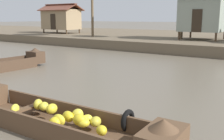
% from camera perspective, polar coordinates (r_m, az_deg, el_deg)
% --- Properties ---
extents(ground_plane, '(300.00, 300.00, 0.00)m').
position_cam_1_polar(ground_plane, '(10.62, 1.46, -3.28)').
color(ground_plane, '#665B4C').
extents(banana_boat, '(6.19, 2.02, 0.86)m').
position_cam_1_polar(banana_boat, '(6.57, -12.14, -10.09)').
color(banana_boat, brown).
rests_on(banana_boat, ground).
extents(cargo_boat_upstream, '(1.25, 4.57, 0.98)m').
position_cam_1_polar(cargo_boat_upstream, '(14.62, -22.10, 1.33)').
color(cargo_boat_upstream, '#473323').
rests_on(cargo_boat_upstream, ground).
extents(stilt_house_left, '(4.88, 3.10, 3.44)m').
position_cam_1_polar(stilt_house_left, '(33.06, -10.84, 10.71)').
color(stilt_house_left, '#4C3826').
rests_on(stilt_house_left, riverbank_strip).
extents(stilt_house_mid_left, '(4.07, 3.87, 4.59)m').
position_cam_1_polar(stilt_house_mid_left, '(24.10, 18.97, 11.57)').
color(stilt_house_mid_left, '#4C3826').
rests_on(stilt_house_mid_left, riverbank_strip).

